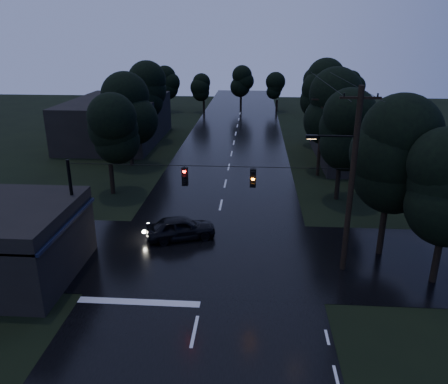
# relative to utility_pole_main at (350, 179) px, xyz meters

# --- Properties ---
(main_road) EXTENTS (12.00, 120.00, 0.02)m
(main_road) POSITION_rel_utility_pole_main_xyz_m (-7.41, 19.00, -5.26)
(main_road) COLOR black
(main_road) RESTS_ON ground
(cross_street) EXTENTS (60.00, 9.00, 0.02)m
(cross_street) POSITION_rel_utility_pole_main_xyz_m (-7.41, 1.00, -5.26)
(cross_street) COLOR black
(cross_street) RESTS_ON ground
(building_far_right) EXTENTS (10.00, 14.00, 4.40)m
(building_far_right) POSITION_rel_utility_pole_main_xyz_m (6.59, 23.00, -3.06)
(building_far_right) COLOR black
(building_far_right) RESTS_ON ground
(building_far_left) EXTENTS (10.00, 16.00, 5.00)m
(building_far_left) POSITION_rel_utility_pole_main_xyz_m (-21.41, 29.00, -2.76)
(building_far_left) COLOR black
(building_far_left) RESTS_ON ground
(utility_pole_main) EXTENTS (3.50, 0.30, 10.00)m
(utility_pole_main) POSITION_rel_utility_pole_main_xyz_m (0.00, 0.00, 0.00)
(utility_pole_main) COLOR black
(utility_pole_main) RESTS_ON ground
(utility_pole_far) EXTENTS (2.00, 0.30, 7.50)m
(utility_pole_far) POSITION_rel_utility_pole_main_xyz_m (0.89, 17.00, -1.38)
(utility_pole_far) COLOR black
(utility_pole_far) RESTS_ON ground
(anchor_pole_left) EXTENTS (0.18, 0.18, 6.00)m
(anchor_pole_left) POSITION_rel_utility_pole_main_xyz_m (-14.91, 0.00, -2.26)
(anchor_pole_left) COLOR black
(anchor_pole_left) RESTS_ON ground
(span_signals) EXTENTS (15.00, 0.37, 1.12)m
(span_signals) POSITION_rel_utility_pole_main_xyz_m (-6.85, -0.01, -0.01)
(span_signals) COLOR black
(span_signals) RESTS_ON ground
(tree_corner_near) EXTENTS (4.48, 4.48, 9.44)m
(tree_corner_near) POSITION_rel_utility_pole_main_xyz_m (2.59, 2.00, 0.74)
(tree_corner_near) COLOR black
(tree_corner_near) RESTS_ON ground
(tree_left_a) EXTENTS (3.92, 3.92, 8.26)m
(tree_left_a) POSITION_rel_utility_pole_main_xyz_m (-16.41, 11.00, -0.02)
(tree_left_a) COLOR black
(tree_left_a) RESTS_ON ground
(tree_left_b) EXTENTS (4.20, 4.20, 8.85)m
(tree_left_b) POSITION_rel_utility_pole_main_xyz_m (-17.01, 19.00, 0.36)
(tree_left_b) COLOR black
(tree_left_b) RESTS_ON ground
(tree_left_c) EXTENTS (4.48, 4.48, 9.44)m
(tree_left_c) POSITION_rel_utility_pole_main_xyz_m (-17.61, 29.00, 0.74)
(tree_left_c) COLOR black
(tree_left_c) RESTS_ON ground
(tree_right_a) EXTENTS (4.20, 4.20, 8.85)m
(tree_right_a) POSITION_rel_utility_pole_main_xyz_m (1.59, 11.00, 0.36)
(tree_right_a) COLOR black
(tree_right_a) RESTS_ON ground
(tree_right_b) EXTENTS (4.48, 4.48, 9.44)m
(tree_right_b) POSITION_rel_utility_pole_main_xyz_m (2.19, 19.00, 0.74)
(tree_right_b) COLOR black
(tree_right_b) RESTS_ON ground
(tree_right_c) EXTENTS (4.76, 4.76, 10.03)m
(tree_right_c) POSITION_rel_utility_pole_main_xyz_m (2.79, 29.00, 1.11)
(tree_right_c) COLOR black
(tree_right_c) RESTS_ON ground
(car) EXTENTS (4.72, 3.10, 1.49)m
(car) POSITION_rel_utility_pole_main_xyz_m (-9.51, 3.13, -4.51)
(car) COLOR black
(car) RESTS_ON ground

